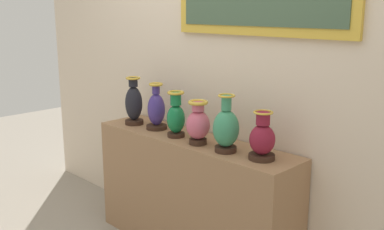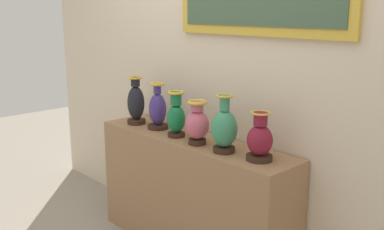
% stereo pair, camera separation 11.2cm
% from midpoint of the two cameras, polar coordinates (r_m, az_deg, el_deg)
% --- Properties ---
extents(display_shelf, '(1.66, 0.39, 0.86)m').
position_cam_midpoint_polar(display_shelf, '(3.32, 0.98, -10.10)').
color(display_shelf, '#99704C').
rests_on(display_shelf, ground_plane).
extents(back_wall, '(4.36, 0.14, 2.71)m').
position_cam_midpoint_polar(back_wall, '(3.24, 4.45, 6.69)').
color(back_wall, beige).
rests_on(back_wall, ground_plane).
extents(vase_onyx, '(0.14, 0.14, 0.37)m').
position_cam_midpoint_polar(vase_onyx, '(3.56, -6.15, 1.48)').
color(vase_onyx, '#382319').
rests_on(vase_onyx, display_shelf).
extents(vase_indigo, '(0.16, 0.16, 0.35)m').
position_cam_midpoint_polar(vase_indigo, '(3.40, -3.39, 0.66)').
color(vase_indigo, '#382319').
rests_on(vase_indigo, display_shelf).
extents(vase_emerald, '(0.13, 0.13, 0.33)m').
position_cam_midpoint_polar(vase_emerald, '(3.19, -0.99, -0.20)').
color(vase_emerald, '#382319').
rests_on(vase_emerald, display_shelf).
extents(vase_rose, '(0.16, 0.16, 0.30)m').
position_cam_midpoint_polar(vase_rose, '(3.01, 1.73, -1.11)').
color(vase_rose, '#382319').
rests_on(vase_rose, display_shelf).
extents(vase_jade, '(0.17, 0.17, 0.37)m').
position_cam_midpoint_polar(vase_jade, '(2.85, 5.20, -1.73)').
color(vase_jade, '#382319').
rests_on(vase_jade, display_shelf).
extents(vase_burgundy, '(0.16, 0.16, 0.30)m').
position_cam_midpoint_polar(vase_burgundy, '(2.73, 9.68, -3.12)').
color(vase_burgundy, '#382319').
rests_on(vase_burgundy, display_shelf).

